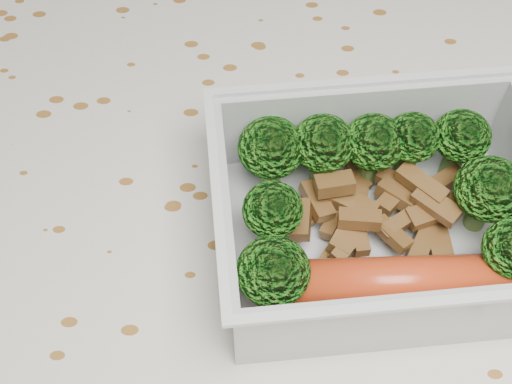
{
  "coord_description": "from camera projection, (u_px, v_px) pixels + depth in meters",
  "views": [
    {
      "loc": [
        -0.01,
        -0.23,
        1.11
      ],
      "look_at": [
        -0.01,
        -0.01,
        0.78
      ],
      "focal_mm": 50.0,
      "sensor_mm": 36.0,
      "label": 1
    }
  ],
  "objects": [
    {
      "name": "sausage",
      "position": [
        402.0,
        282.0,
        0.36
      ],
      "size": [
        0.16,
        0.03,
        0.03
      ],
      "color": "#BD3817",
      "rests_on": "lunch_container"
    },
    {
      "name": "meat_pile",
      "position": [
        376.0,
        209.0,
        0.4
      ],
      "size": [
        0.1,
        0.07,
        0.03
      ],
      "color": "brown",
      "rests_on": "lunch_container"
    },
    {
      "name": "dining_table",
      "position": [
        267.0,
        272.0,
        0.49
      ],
      "size": [
        1.4,
        0.9,
        0.75
      ],
      "color": "brown",
      "rests_on": "ground"
    },
    {
      "name": "lunch_container",
      "position": [
        379.0,
        223.0,
        0.39
      ],
      "size": [
        0.19,
        0.16,
        0.06
      ],
      "color": "silver",
      "rests_on": "tablecloth"
    },
    {
      "name": "broccoli_florets",
      "position": [
        371.0,
        182.0,
        0.38
      ],
      "size": [
        0.15,
        0.12,
        0.05
      ],
      "color": "#608C3F",
      "rests_on": "lunch_container"
    },
    {
      "name": "tablecloth",
      "position": [
        268.0,
        235.0,
        0.45
      ],
      "size": [
        1.46,
        0.96,
        0.19
      ],
      "color": "silver",
      "rests_on": "dining_table"
    }
  ]
}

